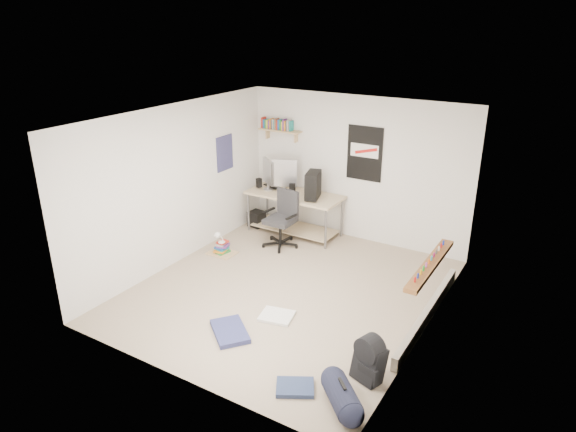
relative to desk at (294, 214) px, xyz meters
The scene contains 26 objects.
floor 2.12m from the desk, 62.22° to the right, with size 4.00×4.50×0.01m, color gray.
ceiling 2.99m from the desk, 62.22° to the right, with size 4.00×4.50×0.01m, color white.
back_wall 1.38m from the desk, 22.98° to the left, with size 4.00×0.01×2.50m, color silver.
left_wall 2.29m from the desk, 119.29° to the right, with size 0.01×4.50×2.50m, color silver.
right_wall 3.61m from the desk, 31.77° to the right, with size 0.01×4.50×2.50m, color silver.
desk is the anchor object (origin of this frame).
monitor_left 0.82m from the desk, behind, with size 0.41×0.10×0.45m, color #A9A8AD.
monitor_right 0.68m from the desk, 166.93° to the right, with size 0.44×0.11×0.49m, color #969599.
pc_tower 0.76m from the desk, ahead, with size 0.21×0.44×0.46m, color black.
keyboard 0.68m from the desk, behind, with size 0.36×0.13×0.02m, color black.
speaker_left 0.87m from the desk, behind, with size 0.08×0.08×0.17m, color black.
speaker_right 0.50m from the desk, 133.58° to the right, with size 0.09×0.09×0.18m, color black.
office_chair 0.62m from the desk, 83.23° to the right, with size 0.63×0.63×0.97m, color #28272A.
wall_shelf 1.52m from the desk, 148.21° to the left, with size 0.80×0.22×0.24m, color tan.
poster_back_wall 1.68m from the desk, 19.03° to the left, with size 0.62×0.03×0.92m, color black.
poster_left_wall 1.65m from the desk, 147.61° to the right, with size 0.02×0.42×0.60m, color navy.
window 3.48m from the desk, 27.85° to the right, with size 0.10×1.50×1.26m, color brown.
baseboard_heater 3.32m from the desk, 27.81° to the right, with size 0.08×2.50×0.18m, color #B7B2A8.
backpack 4.08m from the desk, 48.09° to the right, with size 0.32×0.26×0.43m, color black.
duffel_bag 4.47m from the desk, 53.37° to the right, with size 0.27×0.27×0.53m, color black.
tshirt 2.83m from the desk, 64.25° to the right, with size 0.42×0.36×0.04m, color silver.
jeans_a 3.29m from the desk, 73.78° to the right, with size 0.60×0.38×0.07m, color navy.
jeans_b 4.20m from the desk, 59.42° to the right, with size 0.40×0.30×0.05m, color navy.
book_stack 1.50m from the desk, 113.76° to the right, with size 0.40×0.33×0.27m, color brown.
desk_lamp 1.50m from the desk, 112.75° to the right, with size 0.11×0.19×0.19m, color white.
subwoofer 0.81m from the desk, behind, with size 0.26×0.26×0.29m, color black.
Camera 1 is at (3.37, -5.56, 3.72)m, focal length 32.00 mm.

